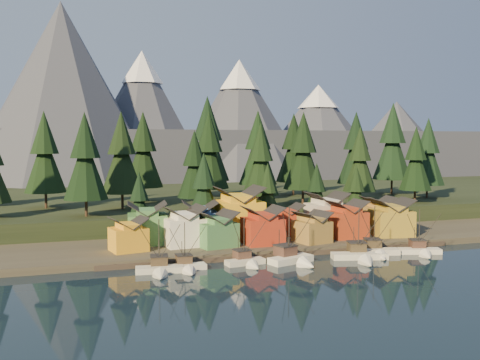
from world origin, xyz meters
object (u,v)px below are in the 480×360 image
object	(u,v)px
house_front_0	(128,233)
house_front_1	(184,225)
boat_2	(247,255)
boat_4	(361,250)
house_back_0	(147,222)
boat_3	(294,251)
boat_0	(160,262)
boat_5	(377,245)
boat_1	(186,260)
boat_6	(421,245)
house_back_1	(200,219)

from	to	relation	value
house_front_0	house_front_1	size ratio (longest dim) A/B	0.90
boat_2	boat_4	world-z (taller)	boat_4
boat_2	house_back_0	size ratio (longest dim) A/B	1.11
boat_3	house_front_1	xyz separation A→B (m)	(-18.74, 17.91, 3.52)
boat_0	boat_5	distance (m)	47.24
house_front_0	house_back_0	xyz separation A→B (m)	(4.95, 6.77, 1.17)
boat_5	house_front_1	bearing A→B (deg)	173.76
boat_1	boat_3	distance (m)	21.93
boat_0	house_front_1	size ratio (longest dim) A/B	1.21
boat_2	boat_6	xyz separation A→B (m)	(39.43, -2.09, -0.03)
boat_4	boat_1	bearing A→B (deg)	-169.05
boat_1	house_back_0	xyz separation A→B (m)	(-4.21, 21.68, 4.41)
boat_3	boat_4	bearing A→B (deg)	-22.82
house_back_0	house_back_1	world-z (taller)	house_back_0
boat_2	boat_5	xyz separation A→B (m)	(29.60, 0.12, 0.07)
boat_2	house_back_0	xyz separation A→B (m)	(-16.61, 21.15, 4.33)
boat_3	house_front_1	distance (m)	26.16
boat_6	house_back_1	size ratio (longest dim) A/B	1.18
house_front_1	boat_1	bearing A→B (deg)	-106.02
boat_6	house_back_1	distance (m)	50.14
boat_0	boat_2	distance (m)	17.67
boat_6	boat_4	bearing A→B (deg)	-159.10
boat_5	boat_1	bearing A→B (deg)	-162.67
house_front_1	house_front_0	bearing A→B (deg)	-176.34
boat_5	house_front_1	world-z (taller)	boat_5
boat_2	boat_4	bearing A→B (deg)	-15.06
boat_2	house_front_1	bearing A→B (deg)	111.54
boat_5	house_front_0	world-z (taller)	boat_5
boat_0	boat_6	world-z (taller)	boat_0
boat_4	house_back_0	size ratio (longest dim) A/B	1.37
boat_3	house_front_1	size ratio (longest dim) A/B	1.39
boat_6	house_back_0	bearing A→B (deg)	174.99
boat_2	boat_3	size ratio (longest dim) A/B	0.81
house_front_1	boat_5	bearing A→B (deg)	-28.10
boat_2	house_back_1	world-z (taller)	house_back_1
boat_2	boat_6	world-z (taller)	boat_6
boat_5	house_front_0	size ratio (longest dim) A/B	1.41
house_front_1	house_back_0	xyz separation A→B (m)	(-7.37, 4.80, 0.30)
boat_4	boat_5	distance (m)	6.45
boat_2	boat_3	bearing A→B (deg)	-17.20
boat_1	house_front_0	world-z (taller)	boat_1
boat_4	boat_3	bearing A→B (deg)	-170.89
boat_3	boat_4	xyz separation A→B (m)	(14.45, -1.45, -0.41)
house_front_0	boat_5	bearing A→B (deg)	-27.13
boat_4	boat_5	bearing A→B (deg)	43.89
house_front_1	boat_0	bearing A→B (deg)	-120.98
boat_2	house_back_1	bearing A→B (deg)	92.23
house_front_1	boat_2	bearing A→B (deg)	-65.97
boat_3	boat_6	size ratio (longest dim) A/B	1.19
boat_5	house_back_0	distance (m)	50.94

